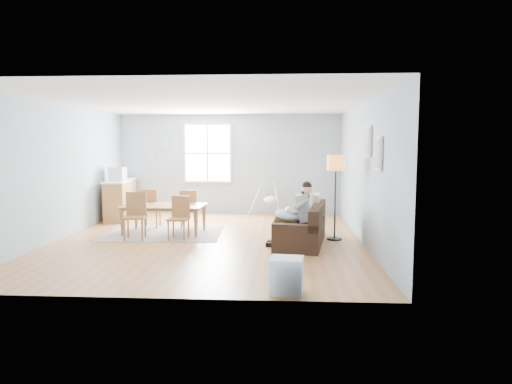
# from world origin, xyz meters

# --- Properties ---
(room) EXTENTS (8.40, 9.40, 3.90)m
(room) POSITION_xyz_m (0.00, 0.00, 2.42)
(room) COLOR #A7683B
(window) EXTENTS (1.32, 0.08, 1.62)m
(window) POSITION_xyz_m (-0.60, 3.46, 1.65)
(window) COLOR silver
(window) RESTS_ON room
(pictures) EXTENTS (0.05, 1.34, 0.74)m
(pictures) POSITION_xyz_m (2.97, -1.05, 1.85)
(pictures) COLOR silver
(pictures) RESTS_ON room
(wall_plates) EXTENTS (0.67, 0.02, 0.66)m
(wall_plates) POSITION_xyz_m (-2.00, 3.47, 1.83)
(wall_plates) COLOR #8B9BA7
(wall_plates) RESTS_ON room
(sofa) EXTENTS (1.09, 1.99, 0.76)m
(sofa) POSITION_xyz_m (1.86, -0.27, 0.27)
(sofa) COLOR black
(sofa) RESTS_ON room
(green_throw) EXTENTS (0.95, 0.85, 0.04)m
(green_throw) POSITION_xyz_m (1.88, 0.36, 0.49)
(green_throw) COLOR #145720
(green_throw) RESTS_ON sofa
(beige_pillow) EXTENTS (0.18, 0.45, 0.44)m
(beige_pillow) POSITION_xyz_m (2.12, 0.19, 0.69)
(beige_pillow) COLOR #B5A78A
(beige_pillow) RESTS_ON sofa
(father) EXTENTS (0.87, 0.43, 1.22)m
(father) POSITION_xyz_m (1.69, -0.52, 0.65)
(father) COLOR #959698
(father) RESTS_ON sofa
(nursing_pillow) EXTENTS (0.58, 0.57, 0.20)m
(nursing_pillow) POSITION_xyz_m (1.56, -0.50, 0.59)
(nursing_pillow) COLOR #C5E6F6
(nursing_pillow) RESTS_ON father
(infant) EXTENTS (0.14, 0.35, 0.13)m
(infant) POSITION_xyz_m (1.56, -0.47, 0.67)
(infant) COLOR silver
(infant) RESTS_ON nursing_pillow
(toddler) EXTENTS (0.49, 0.27, 0.75)m
(toddler) POSITION_xyz_m (1.81, -0.08, 0.64)
(toddler) COLOR silver
(toddler) RESTS_ON sofa
(floor_lamp) EXTENTS (0.34, 0.34, 1.68)m
(floor_lamp) POSITION_xyz_m (2.49, 0.14, 1.39)
(floor_lamp) COLOR black
(floor_lamp) RESTS_ON room
(storage_cube) EXTENTS (0.45, 0.41, 0.46)m
(storage_cube) POSITION_xyz_m (1.50, -3.20, 0.23)
(storage_cube) COLOR white
(storage_cube) RESTS_ON room
(rug) EXTENTS (2.50, 1.95, 0.01)m
(rug) POSITION_xyz_m (-1.07, 0.58, 0.01)
(rug) COLOR gray
(rug) RESTS_ON room
(dining_table) EXTENTS (1.76, 1.03, 0.61)m
(dining_table) POSITION_xyz_m (-1.07, 0.58, 0.30)
(dining_table) COLOR brown
(dining_table) RESTS_ON rug
(chair_sw) EXTENTS (0.47, 0.47, 0.94)m
(chair_sw) POSITION_xyz_m (-1.49, -0.04, 0.54)
(chair_sw) COLOR olive
(chair_sw) RESTS_ON rug
(chair_se) EXTENTS (0.42, 0.42, 0.86)m
(chair_se) POSITION_xyz_m (-0.60, -0.00, 0.48)
(chair_se) COLOR olive
(chair_se) RESTS_ON rug
(chair_nw) EXTENTS (0.41, 0.41, 0.88)m
(chair_nw) POSITION_xyz_m (-1.54, 1.15, 0.50)
(chair_nw) COLOR olive
(chair_nw) RESTS_ON rug
(chair_ne) EXTENTS (0.43, 0.43, 0.88)m
(chair_ne) POSITION_xyz_m (-0.67, 1.20, 0.49)
(chair_ne) COLOR olive
(chair_ne) RESTS_ON rug
(counter) EXTENTS (0.74, 1.82, 0.99)m
(counter) POSITION_xyz_m (-2.70, 2.50, 0.50)
(counter) COLOR brown
(counter) RESTS_ON room
(monitor) EXTENTS (0.36, 0.34, 0.34)m
(monitor) POSITION_xyz_m (-2.64, 2.17, 1.16)
(monitor) COLOR silver
(monitor) RESTS_ON counter
(baby_swing) EXTENTS (1.23, 1.24, 0.96)m
(baby_swing) POSITION_xyz_m (1.14, 3.10, 0.43)
(baby_swing) COLOR silver
(baby_swing) RESTS_ON room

